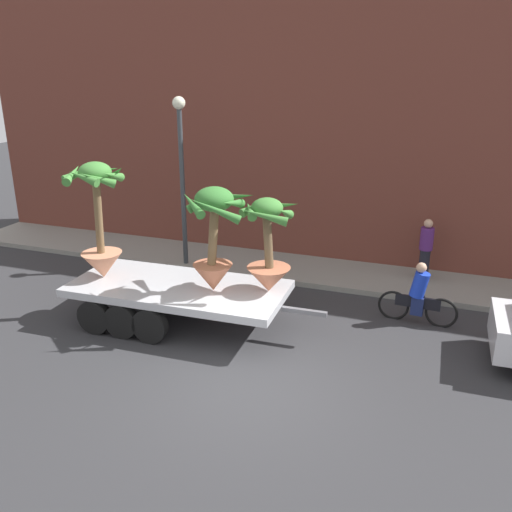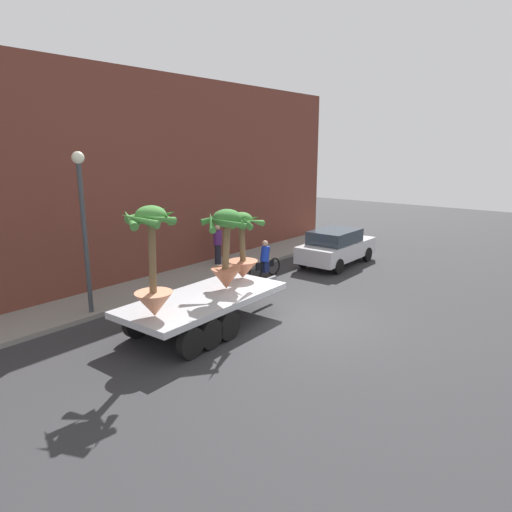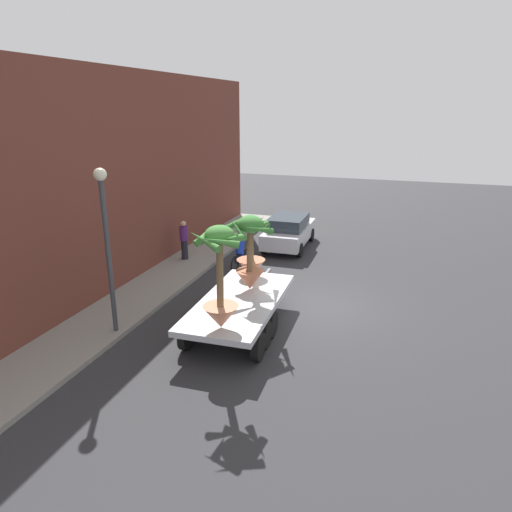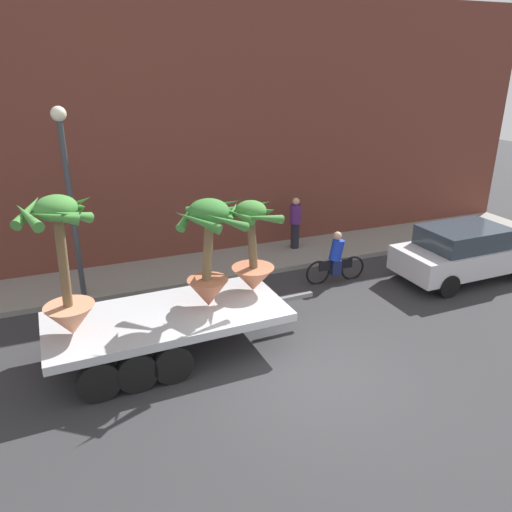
# 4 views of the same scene
# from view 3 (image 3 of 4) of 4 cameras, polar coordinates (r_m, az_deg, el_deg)

# --- Properties ---
(ground_plane) EXTENTS (60.00, 60.00, 0.00)m
(ground_plane) POSITION_cam_3_polar(r_m,az_deg,el_deg) (16.20, 7.46, -6.06)
(ground_plane) COLOR #2D2D30
(sidewalk) EXTENTS (24.00, 2.20, 0.15)m
(sidewalk) POSITION_cam_3_polar(r_m,az_deg,el_deg) (18.19, -11.76, -3.30)
(sidewalk) COLOR gray
(sidewalk) RESTS_ON ground
(building_facade) EXTENTS (24.00, 1.20, 7.86)m
(building_facade) POSITION_cam_3_polar(r_m,az_deg,el_deg) (18.11, -17.27, 8.85)
(building_facade) COLOR brown
(building_facade) RESTS_ON ground
(flatbed_trailer) EXTENTS (6.04, 2.41, 0.98)m
(flatbed_trailer) POSITION_cam_3_polar(r_m,az_deg,el_deg) (13.96, -2.33, -6.63)
(flatbed_trailer) COLOR #B7BABF
(flatbed_trailer) RESTS_ON ground
(potted_palm_rear) EXTENTS (1.29, 1.40, 2.14)m
(potted_palm_rear) POSITION_cam_3_polar(r_m,az_deg,el_deg) (15.70, -0.66, 0.87)
(potted_palm_rear) COLOR #B26647
(potted_palm_rear) RESTS_ON flatbed_trailer
(potted_palm_middle) EXTENTS (1.48, 1.43, 2.77)m
(potted_palm_middle) POSITION_cam_3_polar(r_m,az_deg,el_deg) (11.90, -4.48, -2.87)
(potted_palm_middle) COLOR tan
(potted_palm_middle) RESTS_ON flatbed_trailer
(potted_palm_front) EXTENTS (1.64, 1.73, 2.38)m
(potted_palm_front) POSITION_cam_3_polar(r_m,az_deg,el_deg) (14.48, -0.70, 0.69)
(potted_palm_front) COLOR #B26647
(potted_palm_front) RESTS_ON flatbed_trailer
(cyclist) EXTENTS (1.84, 0.37, 1.54)m
(cyclist) POSITION_cam_3_polar(r_m,az_deg,el_deg) (19.46, -1.96, 0.36)
(cyclist) COLOR black
(cyclist) RESTS_ON ground
(parked_car) EXTENTS (4.26, 1.91, 1.58)m
(parked_car) POSITION_cam_3_polar(r_m,az_deg,el_deg) (22.38, 4.06, 3.11)
(parked_car) COLOR silver
(parked_car) RESTS_ON ground
(pedestrian_near_gate) EXTENTS (0.36, 0.36, 1.71)m
(pedestrian_near_gate) POSITION_cam_3_polar(r_m,az_deg,el_deg) (20.34, -8.84, 2.04)
(pedestrian_near_gate) COLOR black
(pedestrian_near_gate) RESTS_ON sidewalk
(street_lamp) EXTENTS (0.36, 0.36, 4.83)m
(street_lamp) POSITION_cam_3_polar(r_m,az_deg,el_deg) (13.63, -17.97, 2.96)
(street_lamp) COLOR #383D42
(street_lamp) RESTS_ON sidewalk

